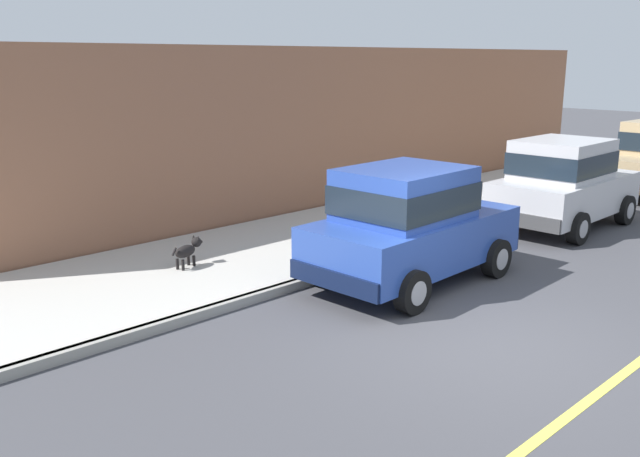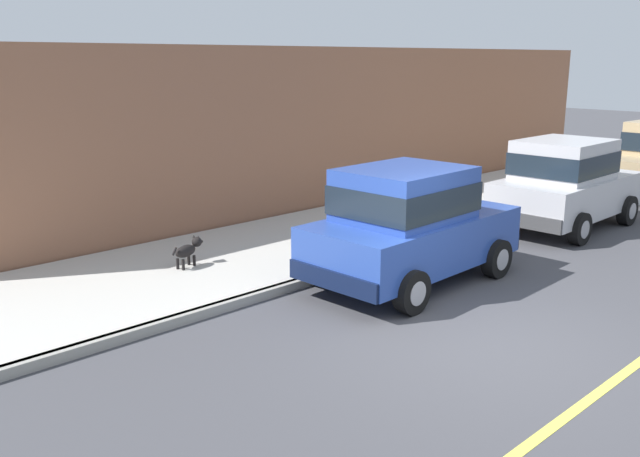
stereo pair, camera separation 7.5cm
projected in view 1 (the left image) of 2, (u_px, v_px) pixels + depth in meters
name	position (u px, v px, depth m)	size (l,w,h in m)	color
ground_plane	(487.00, 341.00, 8.65)	(80.00, 80.00, 0.00)	#424247
curb	(314.00, 279.00, 10.86)	(0.16, 64.00, 0.14)	gray
sidewalk	(245.00, 256.00, 12.11)	(3.60, 64.00, 0.14)	#B7B5AD
lane_centre_line	(612.00, 383.00, 7.54)	(0.12, 57.60, 0.01)	#E0D64C
car_blue_hatchback	(409.00, 224.00, 10.68)	(2.04, 3.85, 1.88)	#28479E
car_silver_hatchback	(563.00, 182.00, 14.21)	(2.00, 3.83, 1.88)	#BCBCC1
dog_black	(188.00, 250.00, 11.20)	(0.32, 0.74, 0.49)	black
building_facade	(361.00, 126.00, 16.75)	(0.50, 20.00, 3.76)	#8C5B42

